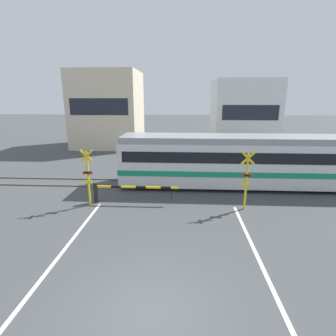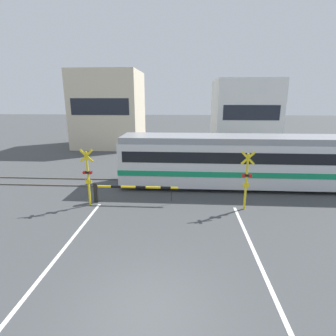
{
  "view_description": "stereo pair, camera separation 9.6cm",
  "coord_description": "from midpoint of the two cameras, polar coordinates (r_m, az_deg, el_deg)",
  "views": [
    {
      "loc": [
        0.81,
        -5.52,
        5.46
      ],
      "look_at": [
        0.0,
        8.72,
        1.6
      ],
      "focal_mm": 28.0,
      "sensor_mm": 36.0,
      "label": 1
    },
    {
      "loc": [
        0.91,
        -5.51,
        5.46
      ],
      "look_at": [
        0.0,
        8.72,
        1.6
      ],
      "focal_mm": 28.0,
      "sensor_mm": 36.0,
      "label": 2
    }
  ],
  "objects": [
    {
      "name": "crossing_barrier_near",
      "position": [
        14.14,
        -10.42,
        -4.64
      ],
      "size": [
        4.49,
        0.2,
        1.08
      ],
      "color": "black",
      "rests_on": "ground_plane"
    },
    {
      "name": "road_stripe_right",
      "position": [
        9.3,
        21.06,
        -21.9
      ],
      "size": [
        0.14,
        11.08,
        0.01
      ],
      "color": "white",
      "rests_on": "ground_plane"
    },
    {
      "name": "crossing_signal_right",
      "position": [
        13.39,
        16.92,
        -2.1
      ],
      "size": [
        0.68,
        0.15,
        2.98
      ],
      "color": "yellow",
      "rests_on": "ground_plane"
    },
    {
      "name": "crossing_barrier_far",
      "position": [
        19.37,
        8.44,
        0.85
      ],
      "size": [
        4.49,
        0.2,
        1.08
      ],
      "color": "black",
      "rests_on": "ground_plane"
    },
    {
      "name": "ground_plane",
      "position": [
        7.8,
        -4.26,
        -29.27
      ],
      "size": [
        160.0,
        160.0,
        0.0
      ],
      "primitive_type": "plane",
      "color": "#444749"
    },
    {
      "name": "building_right_of_street",
      "position": [
        30.67,
        16.21,
        11.16
      ],
      "size": [
        6.51,
        6.91,
        7.29
      ],
      "color": "white",
      "rests_on": "ground_plane"
    },
    {
      "name": "crossing_signal_left",
      "position": [
        13.89,
        -16.84,
        -1.48
      ],
      "size": [
        0.68,
        0.15,
        2.98
      ],
      "color": "yellow",
      "rests_on": "ground_plane"
    },
    {
      "name": "rail_track_far",
      "position": [
        17.64,
        0.68,
        -2.75
      ],
      "size": [
        50.0,
        0.1,
        0.08
      ],
      "color": "#5B564C",
      "rests_on": "ground_plane"
    },
    {
      "name": "pedestrian",
      "position": [
        22.0,
        -0.63,
        3.52
      ],
      "size": [
        0.38,
        0.23,
        1.77
      ],
      "color": "#33384C",
      "rests_on": "ground_plane"
    },
    {
      "name": "road_stripe_left",
      "position": [
        9.93,
        -24.78,
        -19.73
      ],
      "size": [
        0.14,
        11.08,
        0.01
      ],
      "color": "white",
      "rests_on": "ground_plane"
    },
    {
      "name": "building_left_of_street",
      "position": [
        31.14,
        -12.54,
        12.35
      ],
      "size": [
        7.1,
        6.91,
        8.26
      ],
      "color": "beige",
      "rests_on": "ground_plane"
    },
    {
      "name": "commuter_train",
      "position": [
        16.87,
        16.0,
        1.72
      ],
      "size": [
        15.04,
        2.9,
        3.2
      ],
      "color": "silver",
      "rests_on": "ground_plane"
    },
    {
      "name": "rail_track_near",
      "position": [
        16.28,
        0.42,
        -4.3
      ],
      "size": [
        50.0,
        0.1,
        0.08
      ],
      "color": "#5B564C",
      "rests_on": "ground_plane"
    }
  ]
}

